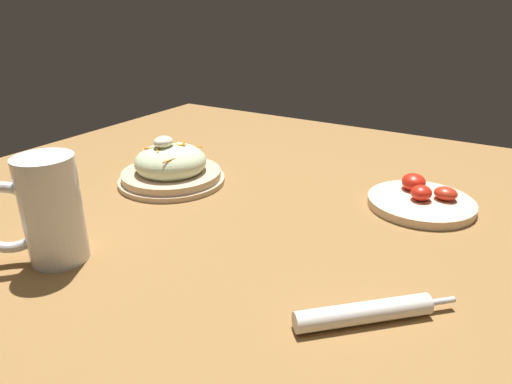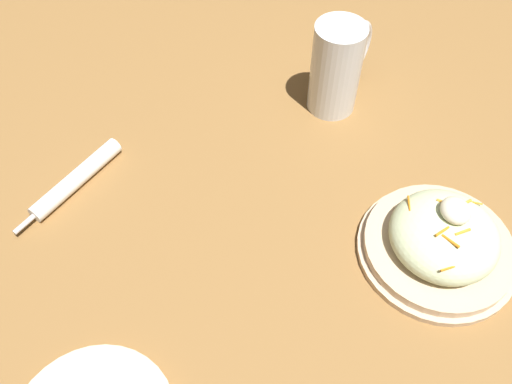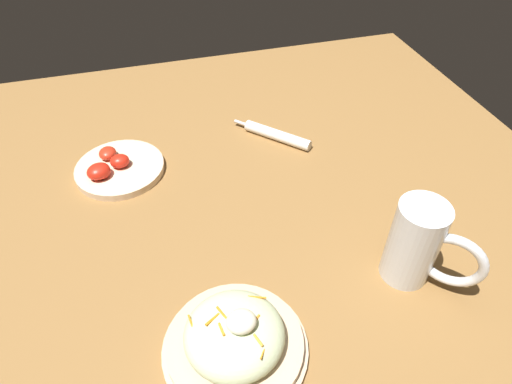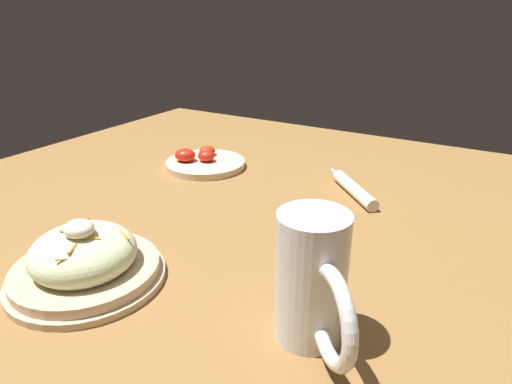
% 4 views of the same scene
% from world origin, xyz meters
% --- Properties ---
extents(ground_plane, '(1.43, 1.43, 0.00)m').
position_xyz_m(ground_plane, '(0.00, 0.00, 0.00)').
color(ground_plane, olive).
extents(salad_plate, '(0.22, 0.22, 0.10)m').
position_xyz_m(salad_plate, '(-0.08, -0.25, 0.03)').
color(salad_plate, '#D1B28E').
rests_on(salad_plate, ground_plane).
extents(beer_mug, '(0.13, 0.13, 0.16)m').
position_xyz_m(beer_mug, '(0.24, -0.19, 0.07)').
color(beer_mug, white).
rests_on(beer_mug, ground_plane).
extents(napkin_roll, '(0.15, 0.16, 0.03)m').
position_xyz_m(napkin_roll, '(0.14, 0.24, 0.01)').
color(napkin_roll, white).
rests_on(napkin_roll, ground_plane).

